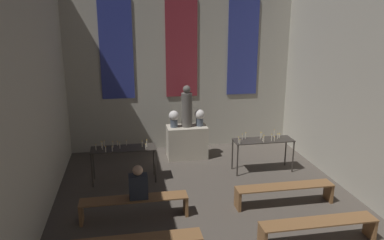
% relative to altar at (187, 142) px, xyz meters
% --- Properties ---
extents(wall_back, '(6.76, 0.16, 4.94)m').
position_rel_altar_xyz_m(wall_back, '(0.00, 0.96, 2.04)').
color(wall_back, '#B2AD9E').
rests_on(wall_back, ground_plane).
extents(wall_left, '(0.12, 10.15, 4.94)m').
position_rel_altar_xyz_m(wall_left, '(-3.32, -4.05, 2.02)').
color(wall_left, '#B2AD9E').
rests_on(wall_left, ground_plane).
extents(altar, '(1.11, 0.61, 0.91)m').
position_rel_altar_xyz_m(altar, '(0.00, 0.00, 0.00)').
color(altar, '#BCB29E').
rests_on(altar, ground_plane).
extents(statue, '(0.30, 0.30, 1.15)m').
position_rel_altar_xyz_m(statue, '(0.00, 0.00, 0.98)').
color(statue, '#5B5651').
rests_on(statue, altar).
extents(flower_vase_left, '(0.28, 0.28, 0.46)m').
position_rel_altar_xyz_m(flower_vase_left, '(-0.36, 0.00, 0.72)').
color(flower_vase_left, '#4C5666').
rests_on(flower_vase_left, altar).
extents(flower_vase_right, '(0.28, 0.28, 0.46)m').
position_rel_altar_xyz_m(flower_vase_right, '(0.36, 0.00, 0.72)').
color(flower_vase_right, '#4C5666').
rests_on(flower_vase_right, altar).
extents(candle_rack_left, '(1.52, 0.51, 1.02)m').
position_rel_altar_xyz_m(candle_rack_left, '(-1.75, -1.29, 0.29)').
color(candle_rack_left, '#332D28').
rests_on(candle_rack_left, ground_plane).
extents(candle_rack_right, '(1.52, 0.51, 1.04)m').
position_rel_altar_xyz_m(candle_rack_right, '(1.75, -1.29, 0.29)').
color(candle_rack_right, '#332D28').
rests_on(candle_rack_right, ground_plane).
extents(pew_third_right, '(2.10, 0.36, 0.43)m').
position_rel_altar_xyz_m(pew_third_right, '(1.56, -4.52, -0.13)').
color(pew_third_right, brown).
rests_on(pew_third_right, ground_plane).
extents(pew_back_left, '(2.10, 0.36, 0.43)m').
position_rel_altar_xyz_m(pew_back_left, '(-1.56, -3.10, -0.13)').
color(pew_back_left, brown).
rests_on(pew_back_left, ground_plane).
extents(pew_back_right, '(2.10, 0.36, 0.43)m').
position_rel_altar_xyz_m(pew_back_right, '(1.56, -3.10, -0.13)').
color(pew_back_right, brown).
rests_on(pew_back_right, ground_plane).
extents(person_seated, '(0.36, 0.24, 0.68)m').
position_rel_altar_xyz_m(person_seated, '(-1.47, -3.10, 0.27)').
color(person_seated, '#282D38').
rests_on(person_seated, pew_back_left).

